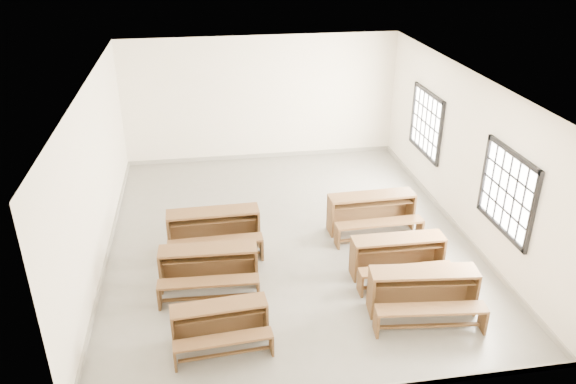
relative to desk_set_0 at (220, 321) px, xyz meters
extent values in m
plane|color=slate|center=(1.49, 2.89, -0.37)|extent=(8.50, 8.50, 0.00)
cube|color=white|center=(1.49, 2.89, 2.80)|extent=(7.00, 8.50, 0.05)
cube|color=white|center=(1.49, 7.12, 1.23)|extent=(7.00, 0.05, 3.20)
cube|color=white|center=(1.49, -1.33, 1.23)|extent=(7.00, 0.05, 3.20)
cube|color=white|center=(-1.98, 2.89, 1.23)|extent=(0.05, 8.50, 3.20)
cube|color=white|center=(4.97, 2.89, 1.23)|extent=(0.05, 8.50, 3.20)
cube|color=gray|center=(1.49, 7.12, -0.32)|extent=(7.00, 0.04, 0.10)
cube|color=gray|center=(-1.99, 2.89, -0.32)|extent=(0.04, 8.50, 0.10)
cube|color=gray|center=(4.97, 2.89, -0.32)|extent=(0.04, 8.50, 0.10)
cube|color=white|center=(4.96, 1.09, 1.23)|extent=(0.02, 1.50, 1.30)
cube|color=black|center=(4.94, 1.09, 1.92)|extent=(0.06, 1.62, 0.08)
cube|color=black|center=(4.94, 1.09, 0.54)|extent=(0.06, 1.62, 0.08)
cube|color=black|center=(4.94, 0.30, 1.23)|extent=(0.06, 0.08, 1.46)
cube|color=black|center=(4.94, 1.88, 1.23)|extent=(0.06, 0.08, 1.46)
cube|color=white|center=(4.96, 4.69, 1.23)|extent=(0.02, 1.50, 1.30)
cube|color=black|center=(4.94, 4.69, 1.92)|extent=(0.06, 1.62, 0.08)
cube|color=black|center=(4.94, 4.69, 0.54)|extent=(0.06, 1.62, 0.08)
cube|color=black|center=(4.94, 3.90, 1.23)|extent=(0.06, 0.08, 1.46)
cube|color=black|center=(4.94, 5.48, 1.23)|extent=(0.06, 0.08, 1.46)
cube|color=brown|center=(0.00, 0.05, 0.25)|extent=(1.45, 0.45, 0.04)
cube|color=brown|center=(-0.01, 0.21, -0.07)|extent=(1.43, 0.13, 0.61)
cube|color=brown|center=(-0.70, 0.00, -0.07)|extent=(0.06, 0.36, 0.61)
cube|color=brown|center=(0.69, 0.09, -0.07)|extent=(0.06, 0.36, 0.61)
cube|color=brown|center=(0.00, 0.03, 0.13)|extent=(1.34, 0.35, 0.02)
cube|color=brown|center=(0.03, -0.39, -0.02)|extent=(1.44, 0.34, 0.04)
cube|color=brown|center=(-0.67, -0.44, -0.20)|extent=(0.05, 0.25, 0.34)
cube|color=brown|center=(0.72, -0.34, -0.20)|extent=(0.05, 0.25, 0.34)
cube|color=brown|center=(0.03, -0.39, -0.28)|extent=(1.32, 0.13, 0.04)
cube|color=brown|center=(-0.11, 1.49, 0.35)|extent=(1.68, 0.49, 0.04)
cube|color=brown|center=(-0.10, 1.68, -0.02)|extent=(1.66, 0.12, 0.71)
cube|color=brown|center=(-0.92, 1.53, -0.02)|extent=(0.06, 0.42, 0.71)
cube|color=brown|center=(0.70, 1.46, -0.02)|extent=(0.06, 0.42, 0.71)
cube|color=brown|center=(-0.11, 1.47, 0.21)|extent=(1.55, 0.39, 0.02)
cube|color=brown|center=(-0.13, 0.99, 0.04)|extent=(1.67, 0.37, 0.04)
cube|color=brown|center=(-0.94, 1.03, -0.18)|extent=(0.06, 0.29, 0.39)
cube|color=brown|center=(0.67, 0.95, -0.18)|extent=(0.06, 0.29, 0.39)
cube|color=brown|center=(-0.13, 0.99, -0.27)|extent=(1.54, 0.13, 0.04)
cube|color=brown|center=(0.03, 2.76, 0.39)|extent=(1.75, 0.46, 0.04)
cube|color=brown|center=(0.02, 2.96, 0.00)|extent=(1.74, 0.07, 0.74)
cube|color=brown|center=(-0.82, 2.75, 0.00)|extent=(0.05, 0.44, 0.74)
cube|color=brown|center=(0.88, 2.77, 0.00)|extent=(0.05, 0.44, 0.74)
cube|color=brown|center=(0.03, 2.74, 0.24)|extent=(1.62, 0.35, 0.02)
cube|color=brown|center=(0.04, 2.23, 0.06)|extent=(1.75, 0.33, 0.04)
cube|color=brown|center=(-0.81, 2.21, -0.17)|extent=(0.05, 0.31, 0.41)
cube|color=brown|center=(0.89, 2.24, -0.17)|extent=(0.05, 0.31, 0.41)
cube|color=brown|center=(0.04, 2.23, -0.27)|extent=(1.61, 0.08, 0.04)
cube|color=brown|center=(3.24, 0.23, 0.37)|extent=(1.74, 0.61, 0.04)
cube|color=brown|center=(3.26, 0.42, -0.01)|extent=(1.70, 0.23, 0.72)
cube|color=brown|center=(2.41, 0.33, -0.01)|extent=(0.09, 0.43, 0.72)
cube|color=brown|center=(4.06, 0.14, -0.01)|extent=(0.09, 0.43, 0.72)
cube|color=brown|center=(3.24, 0.21, 0.22)|extent=(1.60, 0.49, 0.02)
cube|color=brown|center=(3.18, -0.28, 0.05)|extent=(1.72, 0.48, 0.04)
cube|color=brown|center=(2.36, -0.19, -0.17)|extent=(0.07, 0.30, 0.40)
cube|color=brown|center=(4.00, -0.37, -0.17)|extent=(0.07, 0.30, 0.40)
cube|color=brown|center=(3.18, -0.28, -0.27)|extent=(1.57, 0.23, 0.04)
cube|color=brown|center=(3.20, 1.32, 0.34)|extent=(1.64, 0.43, 0.04)
cube|color=brown|center=(3.20, 1.51, -0.03)|extent=(1.63, 0.06, 0.69)
cube|color=brown|center=(2.40, 1.33, -0.03)|extent=(0.05, 0.41, 0.69)
cube|color=brown|center=(3.99, 1.31, -0.03)|extent=(0.05, 0.41, 0.69)
cube|color=brown|center=(3.20, 1.30, 0.20)|extent=(1.51, 0.32, 0.02)
cube|color=brown|center=(3.19, 0.82, 0.03)|extent=(1.64, 0.31, 0.04)
cube|color=brown|center=(2.40, 0.83, -0.18)|extent=(0.04, 0.29, 0.39)
cube|color=brown|center=(3.99, 0.81, -0.18)|extent=(0.04, 0.29, 0.39)
cube|color=brown|center=(3.19, 0.82, -0.27)|extent=(1.51, 0.07, 0.04)
cube|color=brown|center=(3.21, 2.94, 0.39)|extent=(1.75, 0.49, 0.04)
cube|color=brown|center=(3.20, 3.14, 0.00)|extent=(1.74, 0.09, 0.74)
cube|color=brown|center=(2.36, 2.92, 0.00)|extent=(0.06, 0.44, 0.74)
cube|color=brown|center=(4.05, 2.97, 0.00)|extent=(0.06, 0.44, 0.74)
cube|color=brown|center=(3.21, 2.92, 0.24)|extent=(1.62, 0.37, 0.02)
cube|color=brown|center=(3.22, 2.41, 0.06)|extent=(1.75, 0.36, 0.04)
cube|color=brown|center=(2.37, 2.39, -0.17)|extent=(0.05, 0.31, 0.41)
cube|color=brown|center=(4.07, 2.43, -0.17)|extent=(0.05, 0.31, 0.41)
cube|color=brown|center=(3.22, 2.41, -0.27)|extent=(1.61, 0.10, 0.04)
camera|label=1|loc=(-0.07, -6.70, 5.37)|focal=35.00mm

